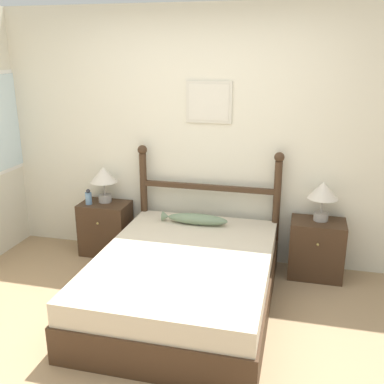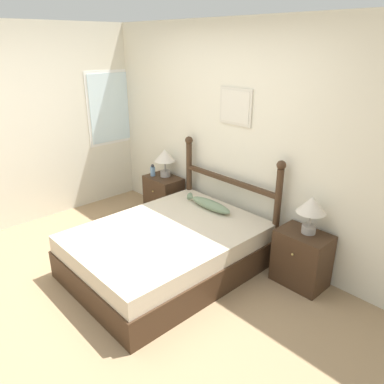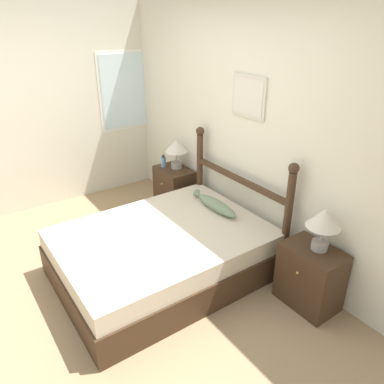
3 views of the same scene
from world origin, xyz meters
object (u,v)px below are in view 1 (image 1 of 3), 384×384
Objects in this scene: bed at (184,281)px; nightstand_right at (316,249)px; fish_pillow at (196,219)px; nightstand_left at (106,228)px; bottle at (89,198)px; table_lamp_left at (104,177)px; table_lamp_right at (323,193)px.

bed is 3.45× the size of nightstand_right.
nightstand_right is 0.86× the size of fish_pillow.
nightstand_left reaches higher than bed.
bed is at bearing -31.74° from bottle.
table_lamp_left is 2.23m from table_lamp_right.
nightstand_left is at bearing 142.75° from bed.
bottle is at bearing 148.26° from bed.
fish_pillow reaches higher than bed.
nightstand_right is at bearing 1.64° from bottle.
fish_pillow is at bearing -10.13° from table_lamp_left.
table_lamp_left reaches higher than nightstand_right.
bed is 1.38m from nightstand_right.
nightstand_right is at bearing 37.25° from bed.
table_lamp_right is at bearing 37.97° from bed.
bottle reaches higher than bed.
nightstand_left is 1.00× the size of nightstand_right.
nightstand_right is 2.28m from table_lamp_left.
fish_pillow is (-1.19, -0.17, -0.31)m from table_lamp_right.
fish_pillow is (-0.07, 0.70, 0.30)m from bed.
fish_pillow is (1.04, -0.19, -0.31)m from table_lamp_left.
bed is 11.79× the size of bottle.
table_lamp_right reaches higher than fish_pillow.
table_lamp_left is at bearing 178.77° from nightstand_right.
nightstand_right is (1.10, 0.84, 0.05)m from bed.
fish_pillow is at bearing -173.26° from nightstand_right.
bottle is at bearing -154.91° from nightstand_left.
bed is 2.99× the size of fish_pillow.
table_lamp_left is 1.10m from fish_pillow.
nightstand_right is at bearing -1.23° from table_lamp_left.
table_lamp_right is (1.12, 0.87, 0.61)m from bed.
bottle is at bearing -177.53° from table_lamp_right.
fish_pillow is at bearing -171.70° from table_lamp_right.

